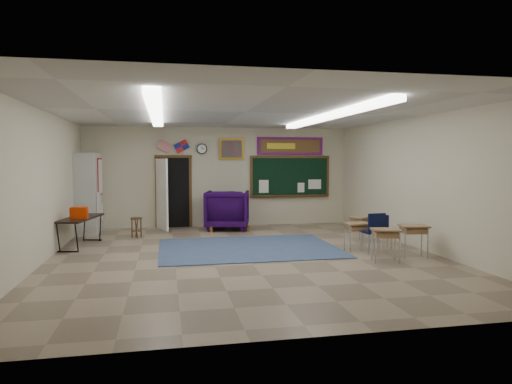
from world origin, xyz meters
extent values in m
plane|color=#87745D|center=(0.00, 0.00, 0.00)|extent=(9.00, 9.00, 0.00)
cube|color=beige|center=(0.00, 4.50, 1.50)|extent=(8.00, 0.04, 3.00)
cube|color=beige|center=(0.00, -4.50, 1.50)|extent=(8.00, 0.04, 3.00)
cube|color=beige|center=(-4.00, 0.00, 1.50)|extent=(0.04, 9.00, 3.00)
cube|color=beige|center=(4.00, 0.00, 1.50)|extent=(0.04, 9.00, 3.00)
cube|color=#BABAB6|center=(0.00, 0.00, 3.00)|extent=(8.00, 9.00, 0.04)
cube|color=#384B6C|center=(0.20, 0.80, 0.01)|extent=(4.00, 3.00, 0.02)
cube|color=black|center=(-1.40, 4.49, 1.05)|extent=(0.95, 0.04, 2.10)
cube|color=white|center=(-1.75, 4.05, 1.03)|extent=(0.35, 0.86, 2.05)
cube|color=#4E3316|center=(2.20, 4.47, 1.50)|extent=(2.55, 0.05, 1.30)
cube|color=black|center=(2.20, 4.46, 1.50)|extent=(2.40, 0.03, 1.15)
cube|color=#4E3316|center=(2.20, 4.41, 0.90)|extent=(2.40, 0.12, 0.04)
cube|color=red|center=(2.20, 4.47, 2.45)|extent=(2.10, 0.04, 0.55)
cube|color=brown|center=(2.20, 4.46, 2.45)|extent=(1.90, 0.03, 0.40)
cube|color=olive|center=(0.35, 4.47, 2.35)|extent=(0.75, 0.05, 0.65)
cube|color=#A51466|center=(0.35, 4.46, 2.35)|extent=(0.62, 0.03, 0.52)
cylinder|color=black|center=(-0.55, 4.47, 2.35)|extent=(0.32, 0.05, 0.32)
cylinder|color=white|center=(-0.55, 4.45, 2.35)|extent=(0.26, 0.02, 0.26)
cube|color=#ADADA8|center=(-3.72, 3.85, 1.10)|extent=(0.55, 1.25, 2.20)
imported|color=black|center=(0.12, 3.77, 0.57)|extent=(1.46, 1.49, 1.14)
cube|color=#997247|center=(2.49, -0.02, 0.62)|extent=(0.53, 0.40, 0.04)
cube|color=brown|center=(2.49, -0.02, 0.53)|extent=(0.46, 0.34, 0.11)
cube|color=#997247|center=(3.06, 1.06, 0.62)|extent=(0.66, 0.63, 0.04)
cube|color=brown|center=(3.06, 1.06, 0.53)|extent=(0.57, 0.54, 0.11)
cube|color=#997247|center=(2.61, -1.10, 0.64)|extent=(0.63, 0.53, 0.04)
cube|color=brown|center=(2.61, -1.10, 0.55)|extent=(0.55, 0.45, 0.11)
cube|color=#997247|center=(3.39, -0.81, 0.65)|extent=(0.62, 0.51, 0.04)
cube|color=brown|center=(3.39, -0.81, 0.56)|extent=(0.54, 0.43, 0.11)
cube|color=black|center=(-3.60, 1.83, 0.66)|extent=(0.88, 1.73, 0.05)
cube|color=red|center=(-3.58, 1.60, 0.81)|extent=(0.37, 0.28, 0.26)
cylinder|color=#513118|center=(-2.39, 2.77, 0.51)|extent=(0.30, 0.30, 0.03)
torus|color=#513118|center=(-2.39, 2.77, 0.17)|extent=(0.24, 0.24, 0.02)
camera|label=1|loc=(-1.63, -9.33, 2.01)|focal=32.00mm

